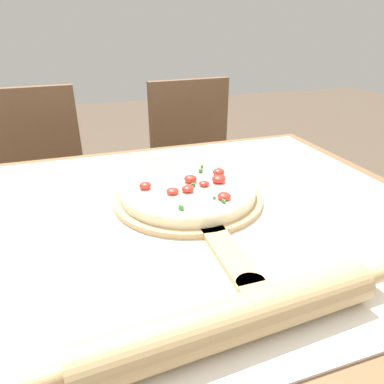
{
  "coord_description": "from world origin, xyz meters",
  "views": [
    {
      "loc": [
        -0.15,
        -0.6,
        1.09
      ],
      "look_at": [
        0.05,
        0.03,
        0.77
      ],
      "focal_mm": 32.0,
      "sensor_mm": 36.0,
      "label": 1
    }
  ],
  "objects_px": {
    "rolling_pin": "(235,319)",
    "chair_right": "(197,165)",
    "chair_left": "(39,184)",
    "pizza": "(188,188)",
    "pizza_peel": "(191,200)"
  },
  "relations": [
    {
      "from": "pizza",
      "to": "chair_right",
      "type": "height_order",
      "value": "chair_right"
    },
    {
      "from": "rolling_pin",
      "to": "pizza",
      "type": "bearing_deg",
      "value": 80.89
    },
    {
      "from": "rolling_pin",
      "to": "chair_right",
      "type": "xyz_separation_m",
      "value": [
        0.34,
        1.13,
        -0.26
      ]
    },
    {
      "from": "pizza_peel",
      "to": "pizza",
      "type": "distance_m",
      "value": 0.03
    },
    {
      "from": "pizza_peel",
      "to": "rolling_pin",
      "type": "relative_size",
      "value": 1.04
    },
    {
      "from": "chair_left",
      "to": "chair_right",
      "type": "relative_size",
      "value": 1.0
    },
    {
      "from": "pizza_peel",
      "to": "rolling_pin",
      "type": "bearing_deg",
      "value": -99.53
    },
    {
      "from": "pizza",
      "to": "chair_right",
      "type": "bearing_deg",
      "value": 69.53
    },
    {
      "from": "rolling_pin",
      "to": "chair_right",
      "type": "bearing_deg",
      "value": 73.21
    },
    {
      "from": "rolling_pin",
      "to": "chair_right",
      "type": "height_order",
      "value": "chair_right"
    },
    {
      "from": "pizza",
      "to": "chair_left",
      "type": "distance_m",
      "value": 0.89
    },
    {
      "from": "pizza_peel",
      "to": "pizza",
      "type": "height_order",
      "value": "pizza"
    },
    {
      "from": "chair_right",
      "to": "chair_left",
      "type": "bearing_deg",
      "value": 175.43
    },
    {
      "from": "pizza",
      "to": "rolling_pin",
      "type": "height_order",
      "value": "rolling_pin"
    },
    {
      "from": "rolling_pin",
      "to": "chair_left",
      "type": "bearing_deg",
      "value": 106.79
    }
  ]
}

